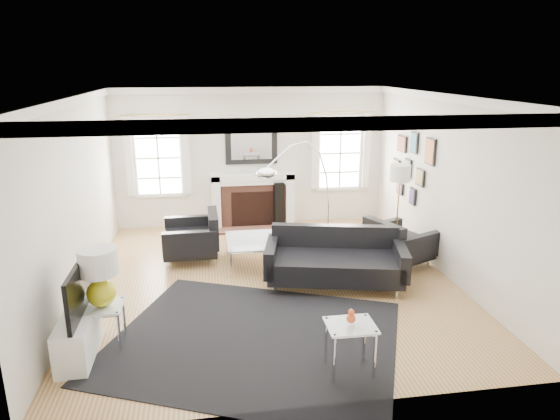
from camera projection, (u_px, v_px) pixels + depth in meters
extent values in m
plane|color=#95643E|center=(272.00, 281.00, 7.72)|extent=(6.00, 6.00, 0.00)
cube|color=beige|center=(251.00, 157.00, 10.17)|extent=(5.50, 0.04, 2.80)
cube|color=beige|center=(316.00, 275.00, 4.48)|extent=(5.50, 0.04, 2.80)
cube|color=beige|center=(75.00, 201.00, 6.93)|extent=(0.04, 6.00, 2.80)
cube|color=beige|center=(447.00, 187.00, 7.73)|extent=(0.04, 6.00, 2.80)
cube|color=white|center=(271.00, 96.00, 6.94)|extent=(5.50, 6.00, 0.02)
cube|color=white|center=(271.00, 100.00, 6.95)|extent=(5.50, 6.00, 0.12)
cube|color=white|center=(216.00, 202.00, 10.11)|extent=(0.18, 0.38, 1.10)
cube|color=white|center=(289.00, 199.00, 10.33)|extent=(0.18, 0.38, 1.10)
cube|color=white|center=(253.00, 176.00, 10.08)|extent=(1.70, 0.38, 0.12)
cube|color=white|center=(253.00, 181.00, 10.11)|extent=(1.50, 0.34, 0.10)
cube|color=brown|center=(253.00, 205.00, 10.27)|extent=(1.30, 0.30, 0.90)
cube|color=black|center=(253.00, 209.00, 10.19)|extent=(0.90, 0.10, 0.76)
cube|color=brown|center=(255.00, 228.00, 10.13)|extent=(1.70, 0.50, 0.04)
cube|color=black|center=(251.00, 146.00, 10.07)|extent=(1.05, 0.06, 0.75)
cube|color=white|center=(251.00, 146.00, 10.03)|extent=(0.82, 0.02, 0.55)
cube|color=white|center=(158.00, 158.00, 9.86)|extent=(1.00, 0.05, 1.60)
cube|color=white|center=(158.00, 158.00, 9.83)|extent=(0.84, 0.02, 1.44)
cube|color=white|center=(129.00, 157.00, 9.67)|extent=(0.14, 0.05, 1.55)
cube|color=white|center=(186.00, 155.00, 9.83)|extent=(0.14, 0.05, 1.55)
cube|color=white|center=(340.00, 153.00, 10.40)|extent=(1.00, 0.05, 1.60)
cube|color=white|center=(340.00, 153.00, 10.37)|extent=(0.84, 0.02, 1.44)
cube|color=white|center=(315.00, 152.00, 10.21)|extent=(0.14, 0.05, 1.55)
cube|color=white|center=(367.00, 151.00, 10.37)|extent=(0.14, 0.05, 1.55)
cube|color=black|center=(430.00, 152.00, 8.17)|extent=(0.03, 0.34, 0.44)
cube|color=#D27138|center=(429.00, 152.00, 8.17)|extent=(0.01, 0.29, 0.39)
cube|color=black|center=(414.00, 143.00, 8.77)|extent=(0.03, 0.28, 0.38)
cube|color=teal|center=(413.00, 143.00, 8.77)|extent=(0.01, 0.23, 0.33)
cube|color=black|center=(402.00, 144.00, 9.32)|extent=(0.03, 0.40, 0.30)
cube|color=#9D4D30|center=(401.00, 144.00, 9.32)|extent=(0.01, 0.35, 0.25)
cube|color=black|center=(420.00, 177.00, 8.59)|extent=(0.03, 0.30, 0.30)
cube|color=#9C8C47|center=(419.00, 177.00, 8.59)|extent=(0.01, 0.25, 0.25)
cube|color=black|center=(408.00, 168.00, 9.10)|extent=(0.03, 0.26, 0.34)
cube|color=#518763|center=(407.00, 168.00, 9.10)|extent=(0.01, 0.21, 0.29)
cube|color=black|center=(396.00, 165.00, 9.64)|extent=(0.03, 0.32, 0.24)
cube|color=tan|center=(396.00, 165.00, 9.63)|extent=(0.01, 0.27, 0.19)
cube|color=black|center=(413.00, 196.00, 8.94)|extent=(0.03, 0.24, 0.30)
cube|color=#473367|center=(412.00, 196.00, 8.94)|extent=(0.01, 0.19, 0.25)
cube|color=black|center=(400.00, 188.00, 9.51)|extent=(0.03, 0.28, 0.22)
cube|color=#8D5265|center=(399.00, 188.00, 9.51)|extent=(0.01, 0.23, 0.17)
cube|color=white|center=(79.00, 336.00, 5.68)|extent=(0.35, 1.00, 0.50)
cube|color=black|center=(78.00, 291.00, 5.53)|extent=(0.05, 1.00, 0.58)
cube|color=black|center=(255.00, 340.00, 6.06)|extent=(4.17, 3.87, 0.01)
cube|color=black|center=(335.00, 266.00, 7.49)|extent=(2.13, 1.34, 0.33)
cube|color=black|center=(335.00, 242.00, 7.82)|extent=(1.96, 0.58, 0.55)
cube|color=black|center=(271.00, 256.00, 7.52)|extent=(0.35, 0.94, 0.42)
cube|color=black|center=(400.00, 260.00, 7.39)|extent=(0.35, 0.94, 0.42)
cube|color=black|center=(190.00, 243.00, 8.49)|extent=(0.89, 0.89, 0.33)
cube|color=black|center=(213.00, 228.00, 8.48)|extent=(0.16, 0.88, 0.55)
cube|color=black|center=(190.00, 227.00, 8.87)|extent=(0.88, 0.14, 0.42)
cube|color=black|center=(190.00, 244.00, 8.04)|extent=(0.88, 0.14, 0.42)
cube|color=black|center=(399.00, 247.00, 8.29)|extent=(1.13, 1.13, 0.32)
cube|color=black|center=(383.00, 238.00, 8.03)|extent=(0.49, 0.84, 0.54)
cube|color=black|center=(420.00, 248.00, 7.91)|extent=(0.83, 0.47, 0.41)
cube|color=black|center=(382.00, 233.00, 8.60)|extent=(0.83, 0.47, 0.41)
cube|color=silver|center=(257.00, 240.00, 8.22)|extent=(1.01, 1.01, 0.02)
cylinder|color=silver|center=(231.00, 265.00, 7.77)|extent=(0.04, 0.04, 0.45)
cylinder|color=silver|center=(290.00, 261.00, 7.90)|extent=(0.04, 0.04, 0.45)
cylinder|color=silver|center=(228.00, 244.00, 8.65)|extent=(0.04, 0.04, 0.45)
cylinder|color=silver|center=(281.00, 241.00, 8.79)|extent=(0.04, 0.04, 0.45)
cube|color=silver|center=(103.00, 307.00, 5.84)|extent=(0.46, 0.46, 0.02)
cylinder|color=silver|center=(85.00, 335.00, 5.70)|extent=(0.04, 0.04, 0.50)
cylinder|color=silver|center=(119.00, 332.00, 5.75)|extent=(0.04, 0.04, 0.50)
cylinder|color=silver|center=(92.00, 319.00, 6.06)|extent=(0.04, 0.04, 0.50)
cylinder|color=silver|center=(124.00, 316.00, 6.11)|extent=(0.04, 0.04, 0.50)
cube|color=silver|center=(351.00, 325.00, 5.28)|extent=(0.52, 0.44, 0.02)
cylinder|color=silver|center=(334.00, 359.00, 5.16)|extent=(0.04, 0.04, 0.57)
cylinder|color=silver|center=(375.00, 356.00, 5.22)|extent=(0.04, 0.04, 0.57)
cylinder|color=silver|center=(326.00, 341.00, 5.50)|extent=(0.04, 0.04, 0.57)
cylinder|color=silver|center=(364.00, 338.00, 5.56)|extent=(0.04, 0.04, 0.57)
sphere|color=gold|center=(101.00, 293.00, 5.79)|extent=(0.33, 0.33, 0.33)
cylinder|color=gold|center=(100.00, 280.00, 5.74)|extent=(0.04, 0.04, 0.13)
cylinder|color=white|center=(98.00, 262.00, 5.68)|extent=(0.44, 0.44, 0.31)
sphere|color=#D2431B|center=(351.00, 319.00, 5.26)|extent=(0.10, 0.10, 0.10)
sphere|color=#D2431B|center=(351.00, 312.00, 5.24)|extent=(0.07, 0.07, 0.07)
cube|color=white|center=(327.00, 245.00, 9.00)|extent=(0.22, 0.35, 0.18)
ellipsoid|color=silver|center=(266.00, 173.00, 7.37)|extent=(0.30, 0.30, 0.18)
cylinder|color=#B89740|center=(394.00, 259.00, 8.55)|extent=(0.21, 0.21, 0.03)
cylinder|color=#B89740|center=(397.00, 219.00, 8.35)|extent=(0.03, 0.03, 1.47)
cylinder|color=white|center=(400.00, 173.00, 8.13)|extent=(0.34, 0.34, 0.27)
cube|color=black|center=(278.00, 205.00, 10.18)|extent=(0.22, 0.22, 0.94)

